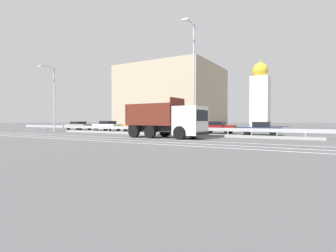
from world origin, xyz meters
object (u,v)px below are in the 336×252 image
at_px(street_lamp_0, 53,95).
at_px(street_lamp_1, 193,75).
at_px(dump_truck, 175,123).
at_px(parked_car_1, 107,126).
at_px(parked_car_0, 79,125).
at_px(parked_car_4, 218,127).
at_px(parked_car_2, 138,127).
at_px(parked_car_3, 175,127).
at_px(parked_car_5, 261,128).
at_px(median_road_sign, 146,122).
at_px(church_tower, 260,96).

distance_m(street_lamp_0, street_lamp_1, 20.81).
distance_m(dump_truck, parked_car_1, 18.24).
height_order(dump_truck, parked_car_0, dump_truck).
xyz_separation_m(dump_truck, street_lamp_1, (0.03, 3.56, 4.49)).
bearing_deg(parked_car_4, parked_car_1, -91.96).
height_order(dump_truck, street_lamp_0, street_lamp_0).
xyz_separation_m(parked_car_2, parked_car_3, (5.62, -0.04, 0.06)).
distance_m(street_lamp_0, parked_car_1, 8.21).
distance_m(street_lamp_1, parked_car_4, 7.80).
xyz_separation_m(dump_truck, parked_car_4, (0.35, 9.46, -0.60)).
distance_m(dump_truck, parked_car_4, 9.49).
height_order(parked_car_4, parked_car_5, parked_car_4).
bearing_deg(dump_truck, median_road_sign, -123.00).
bearing_deg(parked_car_3, street_lamp_1, -133.48).
bearing_deg(dump_truck, church_tower, -177.37).
height_order(street_lamp_0, parked_car_5, street_lamp_0).
relative_size(parked_car_0, parked_car_3, 0.94).
relative_size(median_road_sign, street_lamp_0, 0.28).
distance_m(parked_car_1, parked_car_3, 11.08).
bearing_deg(street_lamp_1, parked_car_0, 165.76).
height_order(street_lamp_1, church_tower, church_tower).
bearing_deg(parked_car_0, parked_car_1, 87.47).
distance_m(dump_truck, church_tower, 38.84).
xyz_separation_m(street_lamp_1, parked_car_4, (0.32, 5.91, -5.09)).
bearing_deg(street_lamp_0, median_road_sign, 0.98).
bearing_deg(parked_car_0, dump_truck, 68.99).
bearing_deg(parked_car_3, street_lamp_0, 112.38).
distance_m(parked_car_0, parked_car_5, 27.62).
distance_m(parked_car_4, parked_car_5, 4.86).
bearing_deg(parked_car_2, median_road_sign, -138.62).
xyz_separation_m(parked_car_0, church_tower, (21.61, 29.19, 5.97)).
relative_size(median_road_sign, street_lamp_1, 0.23).
height_order(parked_car_4, church_tower, church_tower).
xyz_separation_m(parked_car_3, parked_car_5, (10.03, -0.13, -0.03)).
xyz_separation_m(median_road_sign, church_tower, (4.76, 34.62, 5.30)).
xyz_separation_m(street_lamp_0, church_tower, (19.91, 34.88, 1.81)).
bearing_deg(parked_car_2, church_tower, -20.52).
distance_m(parked_car_0, parked_car_3, 17.59).
height_order(parked_car_1, church_tower, church_tower).
xyz_separation_m(dump_truck, parked_car_1, (-15.96, 8.82, -0.58)).
height_order(dump_truck, parked_car_5, dump_truck).
bearing_deg(parked_car_3, parked_car_0, 92.68).
height_order(parked_car_0, parked_car_3, parked_car_3).
relative_size(street_lamp_0, church_tower, 0.60).
bearing_deg(church_tower, median_road_sign, -97.84).
bearing_deg(street_lamp_1, parked_car_3, 132.61).
relative_size(parked_car_1, church_tower, 0.31).
bearing_deg(median_road_sign, parked_car_3, 81.67).
xyz_separation_m(street_lamp_1, parked_car_0, (-22.49, 5.71, -5.11)).
bearing_deg(street_lamp_0, parked_car_2, 27.55).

